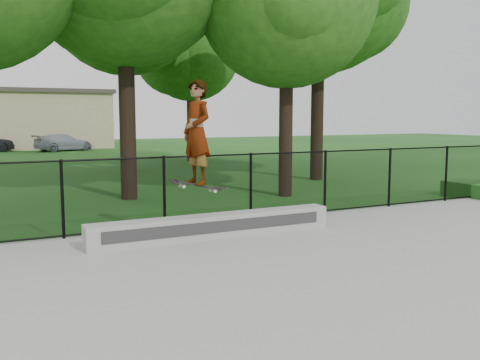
% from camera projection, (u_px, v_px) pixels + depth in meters
% --- Properties ---
extents(ground, '(100.00, 100.00, 0.00)m').
position_uv_depth(ground, '(472.00, 306.00, 6.66)').
color(ground, '#184C15').
rests_on(ground, ground).
extents(concrete_slab, '(14.00, 12.00, 0.06)m').
position_uv_depth(concrete_slab, '(472.00, 304.00, 6.66)').
color(concrete_slab, '#9A9A95').
rests_on(concrete_slab, ground).
extents(grind_ledge, '(4.88, 0.40, 0.44)m').
position_uv_depth(grind_ledge, '(215.00, 226.00, 10.17)').
color(grind_ledge, '#A8A8A3').
rests_on(grind_ledge, concrete_slab).
extents(car_c, '(3.93, 2.67, 1.14)m').
position_uv_depth(car_c, '(64.00, 143.00, 36.33)').
color(car_c, '#9EA0B3').
rests_on(car_c, ground).
extents(skater_airborne, '(0.82, 0.76, 2.04)m').
position_uv_depth(skater_airborne, '(197.00, 134.00, 9.50)').
color(skater_airborne, black).
rests_on(skater_airborne, ground).
extents(chainlink_fence, '(16.06, 0.06, 1.50)m').
position_uv_depth(chainlink_fence, '(251.00, 187.00, 11.80)').
color(chainlink_fence, black).
rests_on(chainlink_fence, concrete_slab).
extents(distant_building, '(12.40, 6.40, 4.30)m').
position_uv_depth(distant_building, '(22.00, 119.00, 39.20)').
color(distant_building, tan).
rests_on(distant_building, ground).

